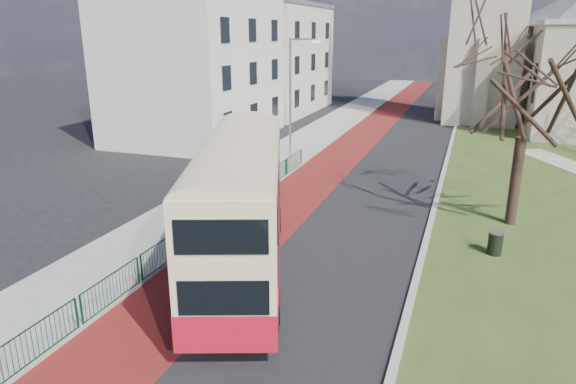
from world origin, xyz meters
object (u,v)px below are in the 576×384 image
at_px(streetlamp, 292,91).
at_px(bus, 241,200).
at_px(litter_bin, 495,243).
at_px(winter_tree_near, 532,63).

distance_m(streetlamp, bus, 18.54).
distance_m(bus, litter_bin, 10.22).
distance_m(streetlamp, litter_bin, 19.06).
relative_size(streetlamp, bus, 0.67).
bearing_deg(litter_bin, bus, -151.78).
xyz_separation_m(bus, winter_tree_near, (9.56, 8.63, 4.46)).
bearing_deg(streetlamp, litter_bin, -45.23).
height_order(streetlamp, bus, streetlamp).
bearing_deg(winter_tree_near, bus, -137.93).
relative_size(winter_tree_near, litter_bin, 10.84).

